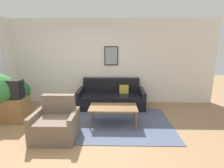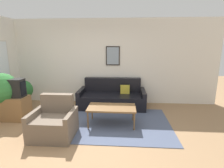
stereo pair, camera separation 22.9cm
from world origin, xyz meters
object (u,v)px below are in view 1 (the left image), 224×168
Objects in this scene: tv at (10,89)px; armchair at (56,124)px; coffee_table at (113,108)px; couch at (111,98)px.

tv reaches higher than armchair.
coffee_table is at bearing 13.07° from armchair.
couch is 1.29m from coffee_table.
armchair is at bearing -152.50° from coffee_table.
coffee_table is at bearing -86.34° from couch.
tv is 0.68× the size of armchair.
couch reaches higher than coffee_table.
couch is 2.74m from tv.
couch is 1.79× the size of coffee_table.
tv is at bearing 135.95° from armchair.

